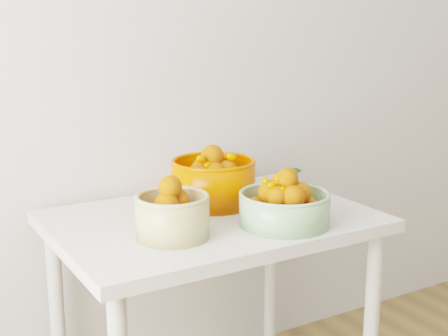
{
  "coord_description": "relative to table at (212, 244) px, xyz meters",
  "views": [
    {
      "loc": [
        -1.23,
        -0.06,
        1.36
      ],
      "look_at": [
        -0.28,
        1.53,
        0.92
      ],
      "focal_mm": 50.0,
      "sensor_mm": 36.0,
      "label": 1
    }
  ],
  "objects": [
    {
      "name": "bowl_cream",
      "position": [
        -0.2,
        -0.12,
        0.17
      ],
      "size": [
        0.26,
        0.26,
        0.18
      ],
      "rotation": [
        0.0,
        0.0,
        -0.21
      ],
      "color": "tan",
      "rests_on": "table"
    },
    {
      "name": "bowl_orange",
      "position": [
        0.07,
        0.11,
        0.18
      ],
      "size": [
        0.38,
        0.38,
        0.21
      ],
      "rotation": [
        0.0,
        0.0,
        -0.41
      ],
      "color": "#EA4900",
      "rests_on": "table"
    },
    {
      "name": "bowl_green",
      "position": [
        0.15,
        -0.19,
        0.16
      ],
      "size": [
        0.33,
        0.33,
        0.18
      ],
      "rotation": [
        0.0,
        0.0,
        -0.22
      ],
      "color": "#85B57C",
      "rests_on": "table"
    },
    {
      "name": "table",
      "position": [
        0.0,
        0.0,
        0.0
      ],
      "size": [
        1.0,
        0.7,
        0.75
      ],
      "color": "silver",
      "rests_on": "ground"
    }
  ]
}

